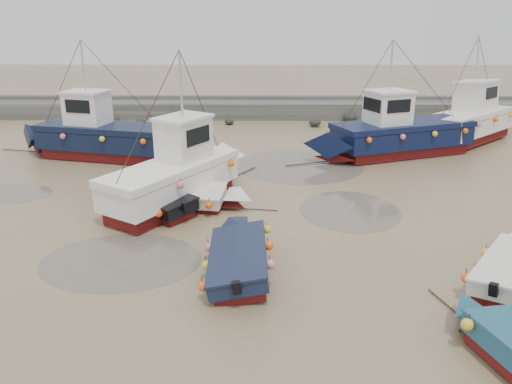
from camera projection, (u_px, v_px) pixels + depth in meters
ground at (222, 250)px, 17.01m from camera, size 120.00×120.00×0.00m
seawall at (244, 109)px, 37.43m from camera, size 60.00×4.92×1.50m
puddle_a at (121, 261)px, 16.29m from camera, size 5.27×5.27×0.01m
puddle_b at (350, 210)px, 20.36m from camera, size 4.11×4.11×0.01m
puddle_c at (6, 194)px, 22.20m from camera, size 4.14×4.14×0.01m
puddle_d at (300, 165)px, 26.20m from camera, size 6.68×6.68×0.01m
dinghy_1 at (242, 253)px, 15.66m from camera, size 2.28×6.28×1.43m
dinghy_4 at (147, 196)px, 20.37m from camera, size 5.26×4.69×1.43m
dinghy_5 at (190, 194)px, 20.54m from camera, size 5.87×2.52×1.43m
cabin_boat_0 at (96, 134)px, 27.19m from camera, size 10.48×4.50×6.22m
cabin_boat_1 at (182, 171)px, 20.80m from camera, size 6.04×8.62×6.22m
cabin_boat_2 at (393, 133)px, 27.50m from camera, size 10.74×5.67×6.22m
cabin_boat_3 at (474, 119)px, 30.71m from camera, size 8.32×7.62×6.22m
person at (208, 178)px, 24.19m from camera, size 0.74×0.60×1.75m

